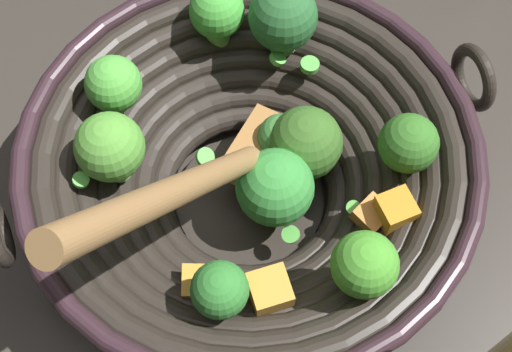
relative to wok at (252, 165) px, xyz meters
name	(u,v)px	position (x,y,z in m)	size (l,w,h in m)	color
ground_plane	(252,203)	(0.00, 0.00, -0.06)	(4.00, 4.00, 0.00)	#332D28
wok	(252,165)	(0.00, 0.00, 0.00)	(0.37, 0.34, 0.27)	black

